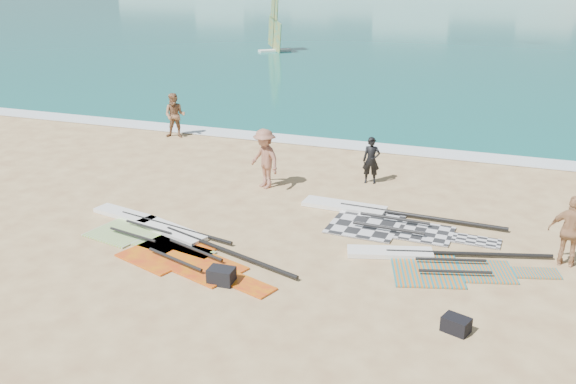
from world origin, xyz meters
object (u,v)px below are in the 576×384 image
(rig_green, at_px, (139,227))
(beachgoer_back, at_px, (571,231))
(rig_orange, at_px, (432,262))
(rig_red, at_px, (186,248))
(person_wetsuit, at_px, (371,160))
(gear_bag_far, at_px, (456,325))
(gear_bag_near, at_px, (221,276))
(beachgoer_left, at_px, (175,115))
(beachgoer_mid, at_px, (265,159))
(rig_grey, at_px, (379,218))

(rig_green, relative_size, beachgoer_back, 2.69)
(rig_orange, relative_size, rig_red, 0.96)
(rig_orange, bearing_deg, rig_green, 168.20)
(rig_green, relative_size, person_wetsuit, 3.09)
(person_wetsuit, bearing_deg, beachgoer_back, -45.60)
(rig_green, height_order, gear_bag_far, gear_bag_far)
(gear_bag_near, height_order, beachgoer_left, beachgoer_left)
(gear_bag_far, distance_m, beachgoer_mid, 9.47)
(gear_bag_far, bearing_deg, rig_red, 167.06)
(beachgoer_mid, bearing_deg, rig_green, -84.23)
(person_wetsuit, height_order, beachgoer_left, beachgoer_left)
(gear_bag_near, bearing_deg, beachgoer_mid, 102.53)
(gear_bag_far, bearing_deg, person_wetsuit, 113.50)
(gear_bag_far, xyz_separation_m, person_wetsuit, (-3.57, 8.21, 0.62))
(gear_bag_near, relative_size, beachgoer_mid, 0.30)
(rig_grey, bearing_deg, beachgoer_mid, 163.06)
(person_wetsuit, xyz_separation_m, beachgoer_back, (5.81, -4.30, 0.12))
(gear_bag_near, height_order, person_wetsuit, person_wetsuit)
(gear_bag_near, bearing_deg, beachgoer_left, 123.29)
(rig_orange, height_order, beachgoer_mid, beachgoer_mid)
(rig_grey, distance_m, rig_orange, 2.90)
(rig_green, xyz_separation_m, rig_orange, (7.93, 0.51, 0.00))
(gear_bag_near, distance_m, beachgoer_left, 12.95)
(rig_grey, height_order, rig_green, rig_grey)
(rig_red, height_order, gear_bag_near, gear_bag_near)
(beachgoer_back, bearing_deg, rig_red, 20.65)
(rig_red, bearing_deg, person_wetsuit, 82.79)
(rig_grey, xyz_separation_m, gear_bag_near, (-2.65, -4.88, 0.14))
(rig_red, bearing_deg, rig_grey, 59.49)
(person_wetsuit, bearing_deg, gear_bag_far, -75.59)
(rig_red, bearing_deg, beachgoer_left, 139.57)
(gear_bag_near, bearing_deg, rig_grey, 61.53)
(gear_bag_near, height_order, beachgoer_mid, beachgoer_mid)
(beachgoer_mid, bearing_deg, beachgoer_back, 14.54)
(rig_red, bearing_deg, rig_orange, 31.63)
(person_wetsuit, distance_m, beachgoer_left, 9.28)
(rig_grey, distance_m, gear_bag_near, 5.55)
(rig_red, distance_m, beachgoer_back, 9.48)
(beachgoer_left, distance_m, beachgoer_back, 16.29)
(rig_grey, height_order, beachgoer_back, beachgoer_back)
(rig_green, xyz_separation_m, beachgoer_left, (-3.62, 8.71, 0.87))
(rig_green, distance_m, beachgoer_left, 9.47)
(rig_red, distance_m, gear_bag_near, 2.09)
(person_wetsuit, height_order, beachgoer_mid, beachgoer_mid)
(rig_orange, bearing_deg, beachgoer_left, 129.15)
(person_wetsuit, bearing_deg, rig_green, -140.79)
(rig_grey, bearing_deg, beachgoer_back, -11.16)
(person_wetsuit, relative_size, beachgoer_back, 0.87)
(beachgoer_back, bearing_deg, gear_bag_far, 66.60)
(gear_bag_far, distance_m, beachgoer_back, 4.56)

